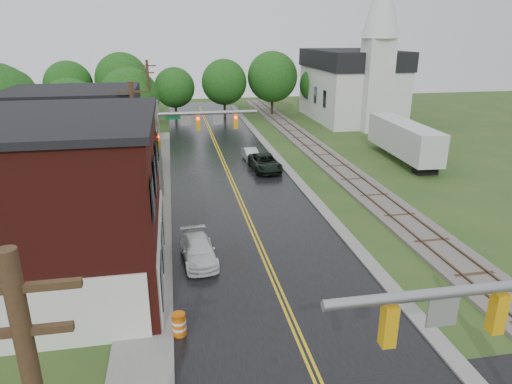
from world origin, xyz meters
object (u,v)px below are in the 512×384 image
object	(u,v)px
traffic_signal_far	(188,130)
semi_trailer	(404,138)
utility_pole_b	(137,153)
suv_dark	(265,163)
sedan_silver	(251,155)
tree_left_c	(73,112)
pickup_white	(198,250)
utility_pole_c	(150,102)
church	(355,78)
construction_barrel	(179,325)
tree_left_e	(131,99)

from	to	relation	value
traffic_signal_far	semi_trailer	world-z (taller)	traffic_signal_far
utility_pole_b	suv_dark	bearing A→B (deg)	45.71
sedan_silver	semi_trailer	world-z (taller)	semi_trailer
tree_left_c	sedan_silver	bearing A→B (deg)	-14.10
traffic_signal_far	utility_pole_b	size ratio (longest dim) A/B	0.82
suv_dark	sedan_silver	xyz separation A→B (m)	(-0.69, 3.36, -0.11)
pickup_white	utility_pole_c	bearing A→B (deg)	91.72
tree_left_c	suv_dark	distance (m)	19.14
church	utility_pole_b	bearing A→B (deg)	-130.18
semi_trailer	traffic_signal_far	bearing A→B (deg)	-163.33
church	semi_trailer	distance (m)	21.18
pickup_white	suv_dark	bearing A→B (deg)	61.82
utility_pole_c	tree_left_c	distance (m)	8.16
utility_pole_c	tree_left_c	bearing A→B (deg)	-149.80
pickup_white	utility_pole_b	bearing A→B (deg)	114.55
utility_pole_b	sedan_silver	size ratio (longest dim) A/B	2.54
semi_trailer	construction_barrel	bearing A→B (deg)	-133.17
traffic_signal_far	utility_pole_c	xyz separation A→B (m)	(-3.33, 17.00, -0.25)
traffic_signal_far	tree_left_e	size ratio (longest dim) A/B	0.90
tree_left_e	construction_barrel	bearing A→B (deg)	-83.50
church	construction_barrel	distance (m)	50.54
utility_pole_b	suv_dark	size ratio (longest dim) A/B	1.80
church	semi_trailer	xyz separation A→B (m)	(-3.08, -20.63, -3.64)
church	sedan_silver	size ratio (longest dim) A/B	5.64
semi_trailer	construction_barrel	world-z (taller)	semi_trailer
utility_pole_b	tree_left_c	xyz separation A→B (m)	(-7.05, 17.90, -0.21)
suv_dark	sedan_silver	world-z (taller)	suv_dark
church	utility_pole_b	world-z (taller)	church
sedan_silver	pickup_white	world-z (taller)	pickup_white
traffic_signal_far	tree_left_c	bearing A→B (deg)	128.82
utility_pole_b	pickup_white	bearing A→B (deg)	-60.55
church	utility_pole_b	xyz separation A→B (m)	(-26.80, -31.74, -1.11)
tree_left_c	semi_trailer	xyz separation A→B (m)	(30.76, -6.80, -2.32)
tree_left_e	semi_trailer	size ratio (longest dim) A/B	0.70
tree_left_e	pickup_white	world-z (taller)	tree_left_e
church	suv_dark	distance (m)	27.56
utility_pole_c	construction_barrel	world-z (taller)	utility_pole_c
traffic_signal_far	construction_barrel	size ratio (longest dim) A/B	7.39
church	sedan_silver	bearing A→B (deg)	-133.98
traffic_signal_far	tree_left_e	distance (m)	19.65
tree_left_e	church	bearing A→B (deg)	15.20
church	utility_pole_c	world-z (taller)	church
tree_left_c	tree_left_e	bearing A→B (deg)	50.19
sedan_silver	construction_barrel	xyz separation A→B (m)	(-7.41, -25.76, -0.09)
church	tree_left_c	world-z (taller)	church
tree_left_e	pickup_white	distance (m)	30.35
church	suv_dark	bearing A→B (deg)	-127.98
utility_pole_c	sedan_silver	distance (m)	13.20
pickup_white	construction_barrel	size ratio (longest dim) A/B	4.23
traffic_signal_far	suv_dark	world-z (taller)	traffic_signal_far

